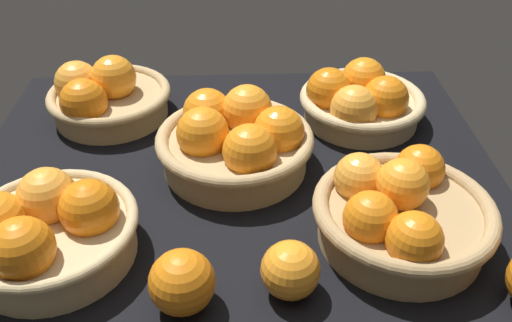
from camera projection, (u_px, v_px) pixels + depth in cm
name	position (u px, v px, depth cm)	size (l,w,h in cm)	color
market_tray	(236.00, 187.00, 86.24)	(84.00, 72.00, 3.00)	black
basket_far_right	(360.00, 101.00, 97.03)	(22.41, 22.41, 10.44)	tan
basket_center	(234.00, 140.00, 85.56)	(24.79, 24.79, 11.77)	tan
basket_near_left	(47.00, 230.00, 69.26)	(22.65, 22.65, 11.18)	tan
basket_far_left	(104.00, 96.00, 98.26)	(22.11, 22.11, 11.37)	tan
basket_near_right	(400.00, 212.00, 71.94)	(24.15, 24.15, 11.70)	tan
loose_orange_back_gap	(182.00, 282.00, 63.11)	(7.87, 7.87, 7.87)	orange
loose_orange_side_gap	(290.00, 270.00, 65.05)	(7.25, 7.25, 7.25)	orange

